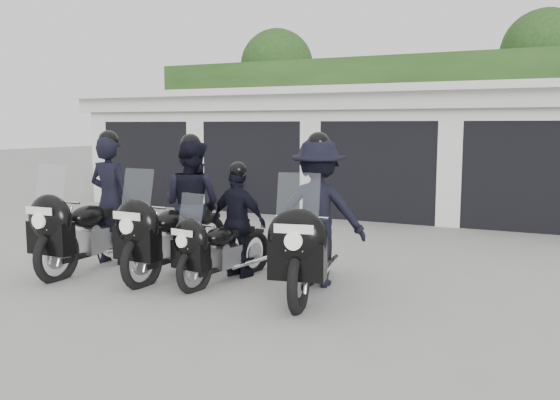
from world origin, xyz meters
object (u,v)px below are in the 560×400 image
at_px(police_bike_b, 183,213).
at_px(police_bike_a, 96,212).
at_px(police_bike_c, 231,229).
at_px(police_bike_d, 315,221).

bearing_deg(police_bike_b, police_bike_a, -162.47).
distance_m(police_bike_c, police_bike_d, 1.23).
relative_size(police_bike_c, police_bike_d, 0.80).
relative_size(police_bike_b, police_bike_d, 0.99).
xyz_separation_m(police_bike_a, police_bike_b, (1.31, 0.35, 0.03)).
bearing_deg(police_bike_c, police_bike_a, -163.14).
bearing_deg(police_bike_d, police_bike_c, 171.17).
relative_size(police_bike_a, police_bike_b, 1.02).
distance_m(police_bike_a, police_bike_d, 3.38).
bearing_deg(police_bike_a, police_bike_c, 6.20).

